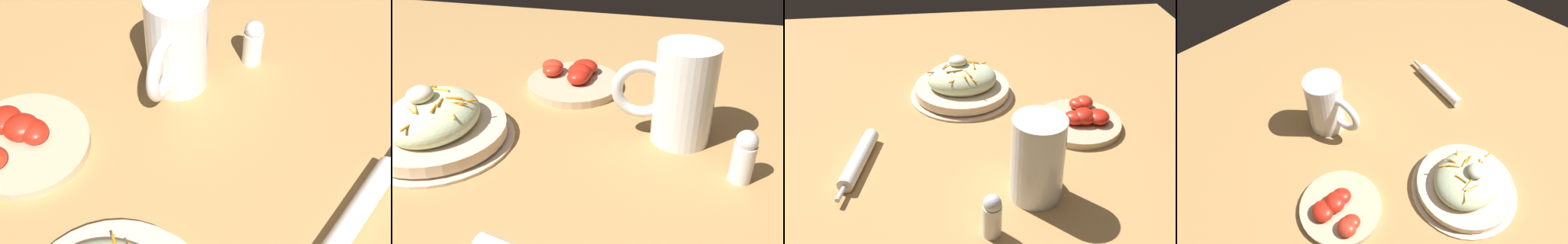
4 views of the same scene
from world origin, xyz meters
The scene contains 5 objects.
ground_plane centered at (0.00, 0.00, 0.00)m, with size 1.43×1.43×0.00m, color #B2844C.
salad_plate centered at (-0.02, -0.18, 0.03)m, with size 0.23×0.23×0.09m.
beer_mug centered at (-0.12, 0.17, 0.07)m, with size 0.09×0.15×0.15m.
tomato_plate centered at (-0.25, -0.02, 0.02)m, with size 0.17×0.17×0.04m.
salt_shaker centered at (-0.03, 0.26, 0.04)m, with size 0.03×0.03×0.08m.
Camera 2 is at (0.47, 0.17, 0.37)m, focal length 40.53 mm.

